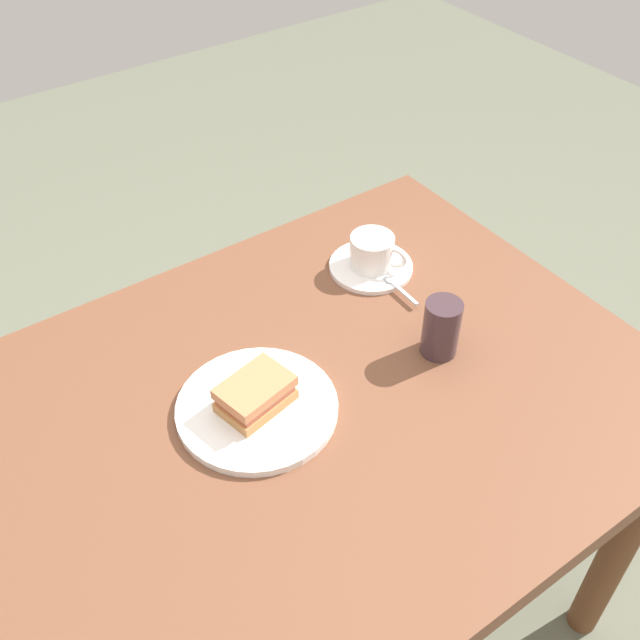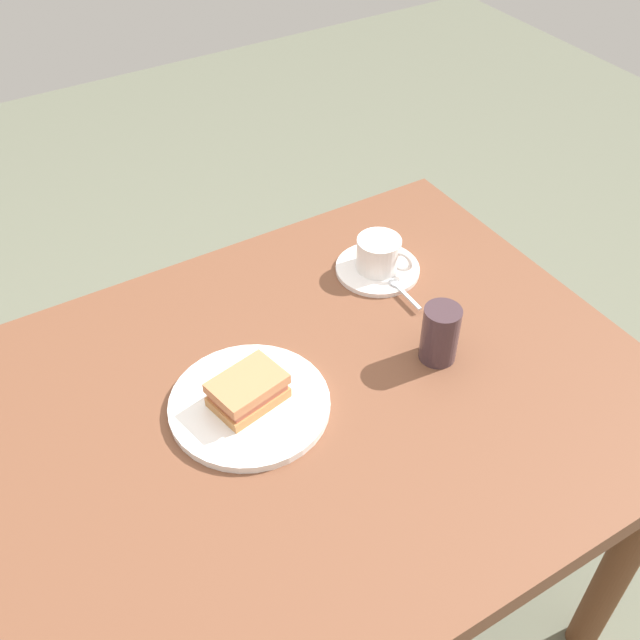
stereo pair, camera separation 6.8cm
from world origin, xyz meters
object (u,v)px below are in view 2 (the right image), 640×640
(drinking_glass, at_px, (440,334))
(sandwich_plate, at_px, (250,404))
(coffee_cup, at_px, (379,253))
(spoon, at_px, (400,288))
(sandwich_front, at_px, (248,390))
(coffee_saucer, at_px, (377,269))
(dining_table, at_px, (262,456))

(drinking_glass, bearing_deg, sandwich_plate, 169.04)
(coffee_cup, distance_m, spoon, 0.08)
(sandwich_front, distance_m, drinking_glass, 0.34)
(sandwich_plate, bearing_deg, spoon, 15.88)
(sandwich_front, xyz_separation_m, coffee_saucer, (0.37, 0.18, -0.03))
(coffee_saucer, xyz_separation_m, drinking_glass, (-0.04, -0.25, 0.05))
(spoon, bearing_deg, sandwich_front, -164.33)
(spoon, bearing_deg, coffee_cup, 87.57)
(sandwich_plate, xyz_separation_m, coffee_cup, (0.37, 0.18, 0.04))
(sandwich_front, distance_m, coffee_cup, 0.41)
(sandwich_plate, relative_size, coffee_cup, 2.42)
(sandwich_front, xyz_separation_m, coffee_cup, (0.37, 0.18, 0.01))
(dining_table, relative_size, spoon, 13.36)
(sandwich_plate, bearing_deg, sandwich_front, 101.06)
(coffee_saucer, bearing_deg, sandwich_front, -154.03)
(dining_table, height_order, drinking_glass, drinking_glass)
(coffee_saucer, distance_m, spoon, 0.08)
(dining_table, distance_m, sandwich_front, 0.14)
(dining_table, distance_m, coffee_saucer, 0.44)
(dining_table, xyz_separation_m, spoon, (0.37, 0.14, 0.11))
(spoon, bearing_deg, drinking_glass, -103.96)
(dining_table, relative_size, sandwich_front, 10.28)
(spoon, distance_m, drinking_glass, 0.18)
(sandwich_front, distance_m, spoon, 0.39)
(sandwich_front, relative_size, coffee_cup, 1.19)
(sandwich_front, bearing_deg, coffee_cup, 25.73)
(coffee_cup, bearing_deg, coffee_saucer, 119.12)
(sandwich_plate, xyz_separation_m, spoon, (0.37, 0.11, 0.01))
(sandwich_front, height_order, coffee_saucer, sandwich_front)
(coffee_cup, xyz_separation_m, spoon, (-0.00, -0.08, -0.03))
(drinking_glass, bearing_deg, dining_table, 174.13)
(sandwich_plate, xyz_separation_m, drinking_glass, (0.33, -0.06, 0.05))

